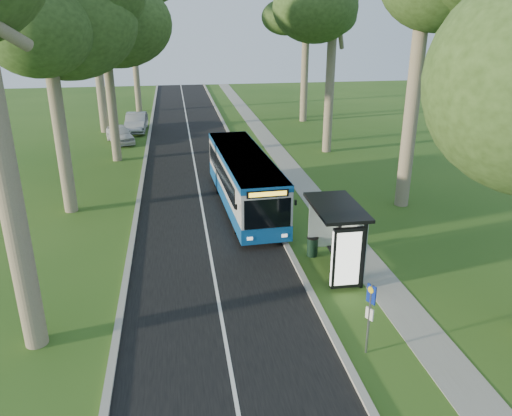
{
  "coord_description": "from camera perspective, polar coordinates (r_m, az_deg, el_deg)",
  "views": [
    {
      "loc": [
        -4.71,
        -18.38,
        9.86
      ],
      "look_at": [
        -1.25,
        2.71,
        1.6
      ],
      "focal_mm": 35.0,
      "sensor_mm": 36.0,
      "label": 1
    }
  ],
  "objects": [
    {
      "name": "ground",
      "position": [
        21.38,
        4.52,
        -6.4
      ],
      "size": [
        120.0,
        120.0,
        0.0
      ],
      "primitive_type": "plane",
      "color": "#2B5219",
      "rests_on": "ground"
    },
    {
      "name": "road",
      "position": [
        30.06,
        -6.49,
        1.86
      ],
      "size": [
        7.0,
        100.0,
        0.02
      ],
      "primitive_type": "cube",
      "color": "black",
      "rests_on": "ground"
    },
    {
      "name": "kerb_east",
      "position": [
        30.39,
        0.11,
        2.32
      ],
      "size": [
        0.25,
        100.0,
        0.12
      ],
      "primitive_type": "cube",
      "color": "#9E9B93",
      "rests_on": "ground"
    },
    {
      "name": "kerb_west",
      "position": [
        30.11,
        -13.15,
        1.56
      ],
      "size": [
        0.25,
        100.0,
        0.12
      ],
      "primitive_type": "cube",
      "color": "#9E9B93",
      "rests_on": "ground"
    },
    {
      "name": "centre_line",
      "position": [
        30.06,
        -6.49,
        1.89
      ],
      "size": [
        0.12,
        100.0,
        0.0
      ],
      "primitive_type": "cube",
      "color": "white",
      "rests_on": "road"
    },
    {
      "name": "footpath",
      "position": [
        31.01,
        5.59,
        2.51
      ],
      "size": [
        1.5,
        100.0,
        0.02
      ],
      "primitive_type": "cube",
      "color": "gray",
      "rests_on": "ground"
    },
    {
      "name": "bus",
      "position": [
        27.02,
        -1.39,
        3.19
      ],
      "size": [
        2.88,
        11.33,
        2.98
      ],
      "rotation": [
        0.0,
        0.0,
        0.05
      ],
      "color": "silver",
      "rests_on": "ground"
    },
    {
      "name": "bus_stop_sign",
      "position": [
        15.77,
        12.88,
        -11.36
      ],
      "size": [
        0.18,
        0.33,
        2.44
      ],
      "rotation": [
        0.0,
        0.0,
        0.43
      ],
      "color": "gray",
      "rests_on": "ground"
    },
    {
      "name": "bus_shelter",
      "position": [
        19.72,
        9.91,
        -2.47
      ],
      "size": [
        1.85,
        3.41,
        2.92
      ],
      "rotation": [
        0.0,
        0.0,
        -0.0
      ],
      "color": "black",
      "rests_on": "ground"
    },
    {
      "name": "litter_bin",
      "position": [
        21.97,
        6.46,
        -4.37
      ],
      "size": [
        0.51,
        0.51,
        0.89
      ],
      "rotation": [
        0.0,
        0.0,
        0.2
      ],
      "color": "black",
      "rests_on": "ground"
    },
    {
      "name": "car_white",
      "position": [
        43.13,
        -15.29,
        8.15
      ],
      "size": [
        2.92,
        4.56,
        1.44
      ],
      "primitive_type": "imported",
      "rotation": [
        0.0,
        0.0,
        0.31
      ],
      "color": "silver",
      "rests_on": "ground"
    },
    {
      "name": "car_silver",
      "position": [
        47.15,
        -13.52,
        9.5
      ],
      "size": [
        1.9,
        5.03,
        1.64
      ],
      "primitive_type": "imported",
      "rotation": [
        0.0,
        0.0,
        -0.03
      ],
      "color": "#9B9DA2",
      "rests_on": "ground"
    },
    {
      "name": "tree_west_c",
      "position": [
        36.63,
        -17.18,
        20.77
      ],
      "size": [
        5.2,
        5.2,
        13.73
      ],
      "color": "#7A6B56",
      "rests_on": "ground"
    },
    {
      "name": "tree_west_e",
      "position": [
        56.51,
        -14.1,
        20.93
      ],
      "size": [
        5.2,
        5.2,
        13.8
      ],
      "color": "#7A6B56",
      "rests_on": "ground"
    }
  ]
}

